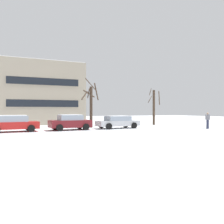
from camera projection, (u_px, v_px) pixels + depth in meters
name	position (u px, v px, depth m)	size (l,w,h in m)	color
ground_plane	(20.00, 144.00, 13.96)	(120.00, 120.00, 0.00)	white
road_surface	(17.00, 138.00, 16.91)	(80.00, 8.45, 0.00)	silver
parked_car_red	(13.00, 123.00, 21.49)	(4.38, 2.30, 1.50)	red
parked_car_maroon	(70.00, 122.00, 23.50)	(4.05, 2.24, 1.52)	maroon
parked_car_silver	(118.00, 122.00, 25.63)	(4.66, 2.19, 1.35)	silver
pedestrian_crossing	(208.00, 119.00, 25.06)	(0.44, 0.43, 1.70)	#2D334C
tree_far_right	(91.00, 104.00, 26.84)	(2.15, 2.17, 5.43)	#423326
tree_far_left	(154.00, 106.00, 31.80)	(1.86, 1.87, 4.87)	#423326
building_far_left	(39.00, 94.00, 35.19)	(11.19, 9.81, 8.51)	#9E937F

